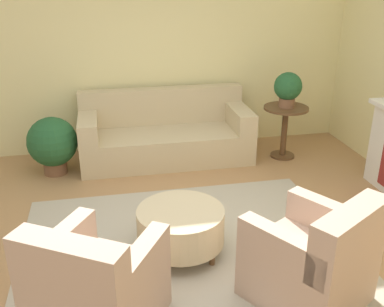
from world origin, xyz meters
TOP-DOWN VIEW (x-y plane):
  - ground_plane at (0.00, 0.00)m, footprint 16.00×16.00m
  - wall_back at (0.00, 2.79)m, footprint 9.47×0.12m
  - rug at (0.00, 0.00)m, footprint 3.06×2.51m
  - couch at (0.13, 2.25)m, footprint 2.25×0.91m
  - armchair_left at (-0.81, -0.83)m, footprint 1.07×1.08m
  - armchair_right at (0.81, -0.83)m, footprint 1.07×1.08m
  - ottoman_table at (-0.07, -0.00)m, footprint 0.79×0.79m
  - side_table at (1.72, 1.97)m, footprint 0.60×0.60m
  - potted_plant_on_side_table at (1.72, 1.97)m, footprint 0.37×0.37m
  - potted_plant_floor at (-1.33, 2.03)m, footprint 0.62×0.62m

SIDE VIEW (x-z plane):
  - ground_plane at x=0.00m, z-range 0.00..0.00m
  - rug at x=0.00m, z-range 0.00..0.01m
  - ottoman_table at x=-0.07m, z-range 0.07..0.51m
  - couch at x=0.13m, z-range -0.13..0.78m
  - armchair_left at x=-0.81m, z-range -0.09..0.81m
  - armchair_right at x=0.81m, z-range -0.09..0.81m
  - potted_plant_floor at x=-1.33m, z-range 0.04..0.78m
  - side_table at x=1.72m, z-range 0.14..0.85m
  - potted_plant_on_side_table at x=1.72m, z-range 0.74..1.21m
  - wall_back at x=0.00m, z-range 0.00..2.80m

